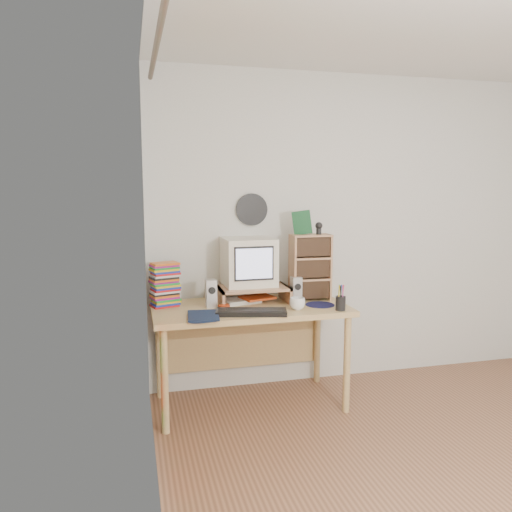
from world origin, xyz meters
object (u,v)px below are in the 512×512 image
desk (248,322)px  diary (188,315)px  keyboard (251,312)px  cd_rack (310,267)px  crt_monitor (250,262)px  mug (297,304)px  dvd_stack (165,288)px

desk → diary: size_ratio=5.65×
desk → diary: 0.58m
keyboard → cd_rack: bearing=45.4°
cd_rack → crt_monitor: bearing=175.3°
mug → desk: bearing=139.9°
desk → dvd_stack: bearing=172.3°
mug → diary: size_ratio=0.44×
keyboard → diary: diary is taller
keyboard → cd_rack: cd_rack is taller
crt_monitor → cd_rack: (0.46, -0.06, -0.05)m
keyboard → crt_monitor: bearing=92.1°
mug → diary: mug is taller
desk → dvd_stack: dvd_stack is taller
desk → crt_monitor: bearing=68.4°
dvd_stack → diary: 0.41m
desk → keyboard: 0.34m
desk → crt_monitor: (0.03, 0.09, 0.43)m
desk → mug: mug is taller
keyboard → mug: (0.34, 0.05, 0.03)m
keyboard → diary: 0.43m
keyboard → cd_rack: (0.54, 0.33, 0.23)m
diary → desk: bearing=38.4°
cd_rack → diary: 1.05m
dvd_stack → diary: dvd_stack is taller
crt_monitor → keyboard: bearing=-102.5°
desk → diary: (-0.48, -0.30, 0.16)m
cd_rack → mug: 0.40m
crt_monitor → keyboard: (-0.08, -0.39, -0.28)m
keyboard → diary: size_ratio=1.92×
crt_monitor → mug: bearing=-52.7°
dvd_stack → diary: bearing=-89.0°
crt_monitor → mug: crt_monitor is taller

